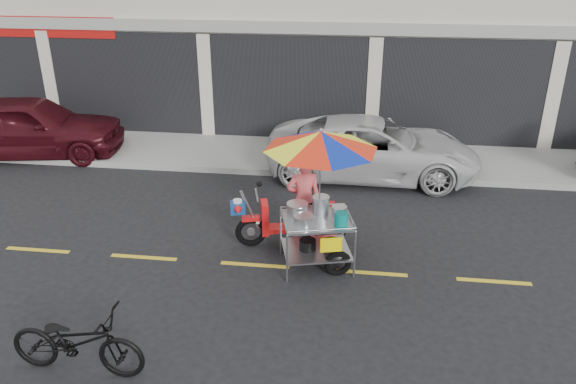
# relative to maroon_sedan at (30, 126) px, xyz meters

# --- Properties ---
(ground) EXTENTS (90.00, 90.00, 0.00)m
(ground) POSITION_rel_maroon_sedan_xyz_m (8.68, -4.60, -0.79)
(ground) COLOR black
(sidewalk) EXTENTS (45.00, 3.00, 0.15)m
(sidewalk) POSITION_rel_maroon_sedan_xyz_m (8.68, 0.90, -0.71)
(sidewalk) COLOR gray
(sidewalk) RESTS_ON ground
(centerline) EXTENTS (42.00, 0.10, 0.01)m
(centerline) POSITION_rel_maroon_sedan_xyz_m (8.68, -4.60, -0.78)
(centerline) COLOR gold
(centerline) RESTS_ON ground
(maroon_sedan) EXTENTS (4.86, 2.58, 1.57)m
(maroon_sedan) POSITION_rel_maroon_sedan_xyz_m (0.00, 0.00, 0.00)
(maroon_sedan) COLOR #3C0B12
(maroon_sedan) RESTS_ON ground
(white_pickup) EXTENTS (4.93, 2.30, 1.37)m
(white_pickup) POSITION_rel_maroon_sedan_xyz_m (8.71, -0.22, -0.10)
(white_pickup) COLOR silver
(white_pickup) RESTS_ON ground
(near_bicycle) EXTENTS (1.82, 0.69, 0.95)m
(near_bicycle) POSITION_rel_maroon_sedan_xyz_m (4.91, -7.45, -0.31)
(near_bicycle) COLOR black
(near_bicycle) RESTS_ON ground
(food_vendor_rig) EXTENTS (2.77, 2.27, 2.45)m
(food_vendor_rig) POSITION_rel_maroon_sedan_xyz_m (7.61, -4.14, 0.75)
(food_vendor_rig) COLOR black
(food_vendor_rig) RESTS_ON ground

